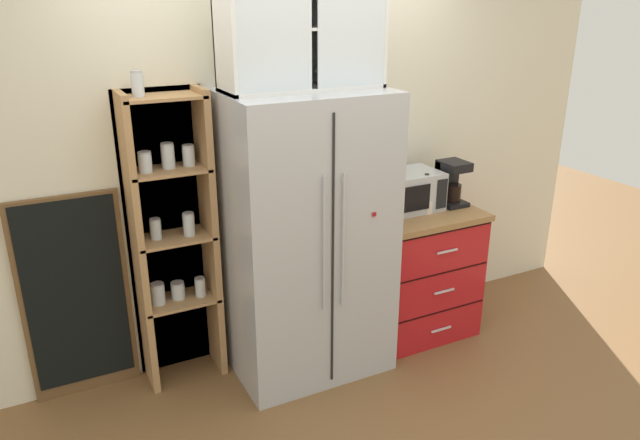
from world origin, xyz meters
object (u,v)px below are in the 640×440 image
Objects in this scene: mug_cream at (427,207)px; chalkboard_menu at (76,297)px; bottle_cobalt at (426,195)px; microwave at (407,191)px; mug_red at (419,203)px; coffee_maker at (450,182)px; refrigerator at (305,236)px.

mug_cream is 2.25m from chalkboard_menu.
bottle_cobalt is (-0.00, 0.02, 0.07)m from mug_cream.
bottle_cobalt reaches higher than microwave.
chalkboard_menu reaches higher than bottle_cobalt.
chalkboard_menu reaches higher than microwave.
chalkboard_menu is at bearing 172.65° from mug_red.
mug_red is at bearing -179.81° from coffee_maker.
mug_cream is (0.88, -0.04, 0.06)m from refrigerator.
mug_red is at bearing 90.03° from mug_cream.
microwave is 0.17m from mug_cream.
chalkboard_menu is at bearing 166.02° from refrigerator.
coffee_maker is (0.33, -0.04, 0.03)m from microwave.
mug_cream is (0.00, -0.08, 0.00)m from mug_red.
refrigerator is 4.03× the size of microwave.
coffee_maker is 0.25× the size of chalkboard_menu.
mug_cream is at bearing -57.15° from microwave.
bottle_cobalt is 2.26m from chalkboard_menu.
coffee_maker reaches higher than mug_red.
bottle_cobalt is (-0.00, -0.06, 0.08)m from mug_red.
refrigerator is at bearing -13.98° from chalkboard_menu.
chalkboard_menu reaches higher than mug_red.
refrigerator reaches higher than mug_red.
mug_red is 0.08m from mug_cream.
refrigerator is 1.42× the size of chalkboard_menu.
bottle_cobalt is at bearing -9.01° from chalkboard_menu.
microwave is 0.13m from mug_red.
refrigerator is at bearing -173.72° from microwave.
microwave is at bearing 122.85° from mug_cream.
mug_cream reaches higher than mug_red.
refrigerator reaches higher than coffee_maker.
mug_red is (0.88, 0.04, 0.06)m from refrigerator.
mug_cream is 0.08m from bottle_cobalt.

